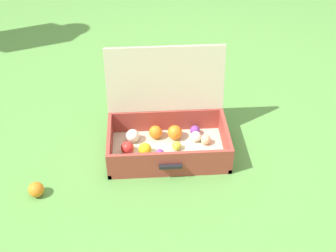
% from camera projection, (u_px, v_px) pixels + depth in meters
% --- Properties ---
extents(ground_plane, '(16.00, 16.00, 0.00)m').
position_uv_depth(ground_plane, '(183.00, 158.00, 2.27)').
color(ground_plane, '#569342').
extents(open_suitcase, '(0.60, 0.44, 0.49)m').
position_uv_depth(open_suitcase, '(166.00, 129.00, 2.27)').
color(open_suitcase, beige).
rests_on(open_suitcase, ground).
extents(stray_ball_on_grass, '(0.07, 0.07, 0.07)m').
position_uv_depth(stray_ball_on_grass, '(36.00, 189.00, 2.05)').
color(stray_ball_on_grass, orange).
rests_on(stray_ball_on_grass, ground).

